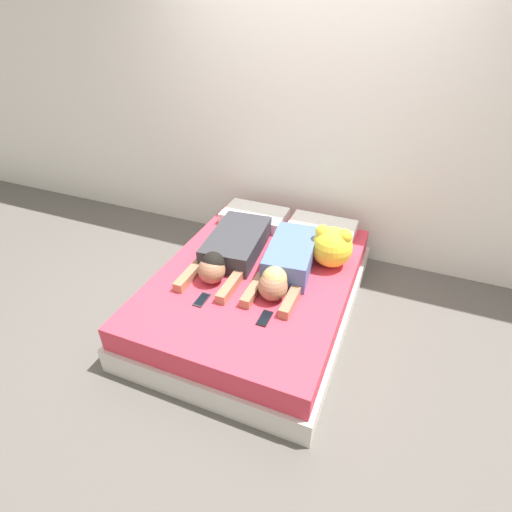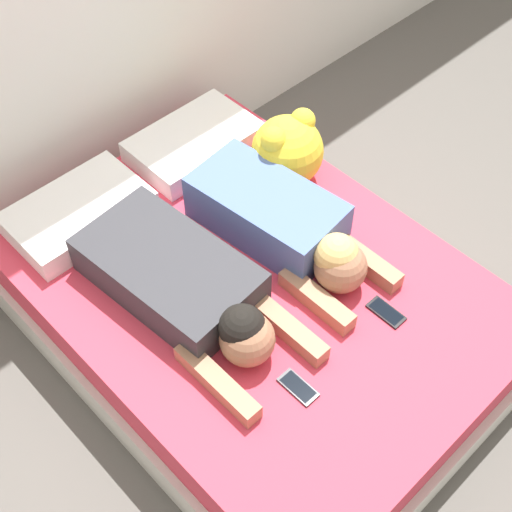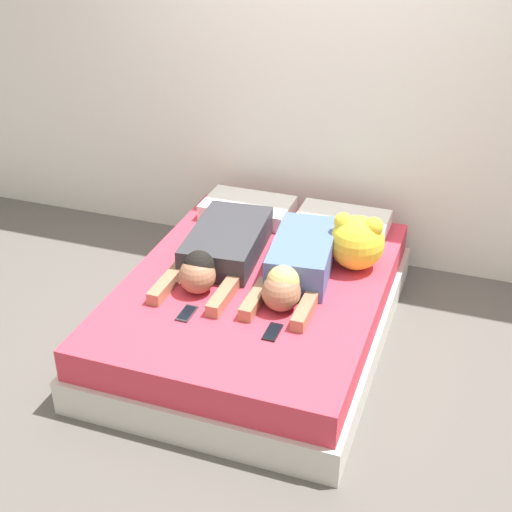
{
  "view_description": "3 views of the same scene",
  "coord_description": "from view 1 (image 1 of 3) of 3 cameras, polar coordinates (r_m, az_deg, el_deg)",
  "views": [
    {
      "loc": [
        0.93,
        -2.27,
        2.2
      ],
      "look_at": [
        0.0,
        0.0,
        0.53
      ],
      "focal_mm": 28.0,
      "sensor_mm": 36.0,
      "label": 1
    },
    {
      "loc": [
        -1.18,
        -1.24,
        2.61
      ],
      "look_at": [
        0.0,
        0.0,
        0.53
      ],
      "focal_mm": 50.0,
      "sensor_mm": 36.0,
      "label": 2
    },
    {
      "loc": [
        1.13,
        -3.22,
        2.49
      ],
      "look_at": [
        0.0,
        0.0,
        0.53
      ],
      "focal_mm": 50.0,
      "sensor_mm": 36.0,
      "label": 3
    }
  ],
  "objects": [
    {
      "name": "plush_toy",
      "position": [
        3.11,
        10.81,
        1.4
      ],
      "size": [
        0.31,
        0.31,
        0.33
      ],
      "color": "yellow",
      "rests_on": "bed"
    },
    {
      "name": "wall_back",
      "position": [
        3.64,
        7.18,
        19.64
      ],
      "size": [
        12.0,
        0.06,
        2.6
      ],
      "color": "white",
      "rests_on": "ground_plane"
    },
    {
      "name": "ground_plane",
      "position": [
        3.29,
        -0.0,
        -7.67
      ],
      "size": [
        12.0,
        12.0,
        0.0
      ],
      "primitive_type": "plane",
      "color": "#5B5651"
    },
    {
      "name": "cell_phone_left",
      "position": [
        2.82,
        -7.75,
        -6.21
      ],
      "size": [
        0.07,
        0.15,
        0.01
      ],
      "color": "#2D2D33",
      "rests_on": "bed"
    },
    {
      "name": "pillow_head_left",
      "position": [
        3.71,
        -0.2,
        5.73
      ],
      "size": [
        0.57,
        0.36,
        0.1
      ],
      "color": "white",
      "rests_on": "bed"
    },
    {
      "name": "person_right",
      "position": [
        2.97,
        4.36,
        -1.08
      ],
      "size": [
        0.39,
        0.92,
        0.24
      ],
      "color": "#4C66A5",
      "rests_on": "bed"
    },
    {
      "name": "cell_phone_right",
      "position": [
        2.65,
        1.25,
        -8.88
      ],
      "size": [
        0.07,
        0.15,
        0.01
      ],
      "color": "black",
      "rests_on": "bed"
    },
    {
      "name": "person_left",
      "position": [
        3.16,
        -3.63,
        1.02
      ],
      "size": [
        0.46,
        1.02,
        0.23
      ],
      "color": "#333338",
      "rests_on": "bed"
    },
    {
      "name": "bed",
      "position": [
        3.17,
        -0.0,
        -5.15
      ],
      "size": [
        1.47,
        1.96,
        0.38
      ],
      "color": "beige",
      "rests_on": "ground_plane"
    },
    {
      "name": "pillow_head_right",
      "position": [
        3.54,
        9.33,
        3.81
      ],
      "size": [
        0.57,
        0.36,
        0.1
      ],
      "color": "white",
      "rests_on": "bed"
    }
  ]
}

